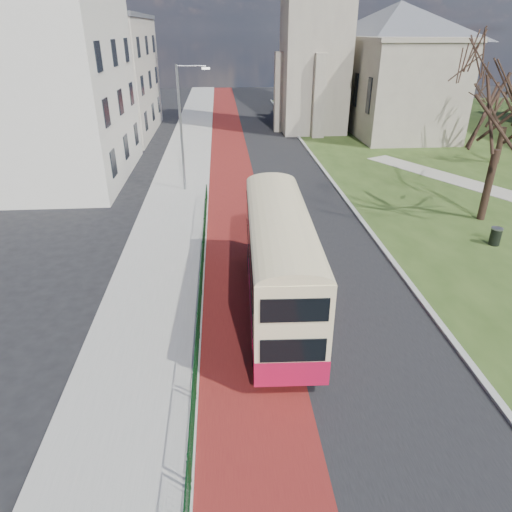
{
  "coord_description": "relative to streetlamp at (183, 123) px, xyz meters",
  "views": [
    {
      "loc": [
        -1.92,
        -12.61,
        10.05
      ],
      "look_at": [
        -0.69,
        3.49,
        2.0
      ],
      "focal_mm": 32.0,
      "sensor_mm": 36.0,
      "label": 1
    }
  ],
  "objects": [
    {
      "name": "ground",
      "position": [
        4.35,
        -18.0,
        -4.59
      ],
      "size": [
        160.0,
        160.0,
        0.0
      ],
      "primitive_type": "plane",
      "color": "black",
      "rests_on": "ground"
    },
    {
      "name": "road_carriageway",
      "position": [
        5.85,
        2.0,
        -4.59
      ],
      "size": [
        9.0,
        120.0,
        0.01
      ],
      "primitive_type": "cube",
      "color": "black",
      "rests_on": "ground"
    },
    {
      "name": "bus_lane",
      "position": [
        3.15,
        2.0,
        -4.59
      ],
      "size": [
        3.4,
        120.0,
        0.01
      ],
      "primitive_type": "cube",
      "color": "#591414",
      "rests_on": "ground"
    },
    {
      "name": "pavement_west",
      "position": [
        -0.65,
        2.0,
        -4.53
      ],
      "size": [
        4.0,
        120.0,
        0.12
      ],
      "primitive_type": "cube",
      "color": "gray",
      "rests_on": "ground"
    },
    {
      "name": "kerb_west",
      "position": [
        1.35,
        2.0,
        -4.53
      ],
      "size": [
        0.25,
        120.0,
        0.13
      ],
      "primitive_type": "cube",
      "color": "#999993",
      "rests_on": "ground"
    },
    {
      "name": "kerb_east",
      "position": [
        10.45,
        4.0,
        -4.53
      ],
      "size": [
        0.25,
        80.0,
        0.13
      ],
      "primitive_type": "cube",
      "color": "#999993",
      "rests_on": "ground"
    },
    {
      "name": "pedestrian_railing",
      "position": [
        1.4,
        -14.0,
        -4.04
      ],
      "size": [
        0.07,
        24.0,
        1.12
      ],
      "color": "#0D3B18",
      "rests_on": "ground"
    },
    {
      "name": "street_block_near",
      "position": [
        -9.65,
        4.0,
        1.92
      ],
      "size": [
        10.3,
        14.3,
        13.0
      ],
      "color": "silver",
      "rests_on": "ground"
    },
    {
      "name": "street_block_far",
      "position": [
        -9.65,
        20.0,
        1.17
      ],
      "size": [
        10.3,
        16.3,
        11.5
      ],
      "color": "beige",
      "rests_on": "ground"
    },
    {
      "name": "streetlamp",
      "position": [
        0.0,
        0.0,
        0.0
      ],
      "size": [
        2.13,
        0.18,
        8.0
      ],
      "color": "gray",
      "rests_on": "pavement_west"
    },
    {
      "name": "bus",
      "position": [
        4.47,
        -15.37,
        -2.27
      ],
      "size": [
        2.61,
        9.8,
        4.06
      ],
      "rotation": [
        0.0,
        0.0,
        -0.04
      ],
      "color": "#A80F32",
      "rests_on": "ground"
    },
    {
      "name": "winter_tree_near",
      "position": [
        17.51,
        -6.72,
        2.74
      ],
      "size": [
        7.97,
        7.97,
        10.53
      ],
      "rotation": [
        0.0,
        0.0,
        0.12
      ],
      "color": "black",
      "rests_on": "grass_green"
    },
    {
      "name": "winter_tree_far",
      "position": [
        25.23,
        5.27,
        0.66
      ],
      "size": [
        6.6,
        6.6,
        7.54
      ],
      "rotation": [
        0.0,
        0.0,
        -0.36
      ],
      "color": "black",
      "rests_on": "grass_green"
    },
    {
      "name": "litter_bin",
      "position": [
        16.35,
        -10.2,
        -4.09
      ],
      "size": [
        0.76,
        0.76,
        0.93
      ],
      "rotation": [
        0.0,
        0.0,
        0.4
      ],
      "color": "black",
      "rests_on": "grass_green"
    }
  ]
}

